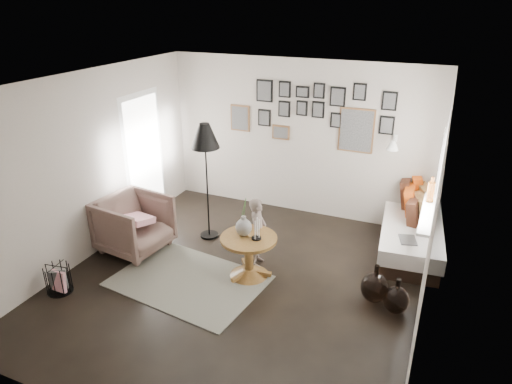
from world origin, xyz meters
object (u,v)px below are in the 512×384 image
at_px(floor_lamp, 205,140).
at_px(demijohn_small, 396,300).
at_px(pedestal_table, 249,258).
at_px(daybed, 412,229).
at_px(child, 258,232).
at_px(vase, 244,224).
at_px(armchair, 134,224).
at_px(demijohn_large, 375,287).
at_px(magazine_basket, 58,279).

xyz_separation_m(floor_lamp, demijohn_small, (2.94, -0.79, -1.39)).
height_order(pedestal_table, daybed, daybed).
height_order(floor_lamp, child, floor_lamp).
height_order(vase, armchair, vase).
bearing_deg(pedestal_table, demijohn_small, -0.67).
bearing_deg(floor_lamp, daybed, 16.86).
distance_m(armchair, demijohn_large, 3.48).
xyz_separation_m(armchair, demijohn_large, (3.47, 0.11, -0.22)).
xyz_separation_m(daybed, demijohn_small, (-0.00, -1.68, -0.13)).
bearing_deg(vase, child, 76.31).
height_order(vase, floor_lamp, floor_lamp).
relative_size(vase, child, 0.54).
height_order(pedestal_table, demijohn_large, pedestal_table).
bearing_deg(demijohn_large, floor_lamp, 165.92).
bearing_deg(magazine_basket, floor_lamp, 62.68).
bearing_deg(child, armchair, 91.25).
xyz_separation_m(vase, demijohn_large, (1.72, 0.08, -0.56)).
bearing_deg(demijohn_small, child, 169.88).
distance_m(vase, child, 0.40).
distance_m(vase, demijohn_small, 2.08).
bearing_deg(armchair, magazine_basket, 175.86).
xyz_separation_m(armchair, demijohn_small, (3.74, -0.01, -0.24)).
bearing_deg(vase, demijohn_small, -1.21).
bearing_deg(daybed, magazine_basket, -148.72).
xyz_separation_m(armchair, child, (1.82, 0.34, 0.09)).
height_order(vase, child, vase).
distance_m(demijohn_small, child, 1.98).
relative_size(vase, floor_lamp, 0.29).
height_order(vase, daybed, vase).
xyz_separation_m(armchair, floor_lamp, (0.80, 0.78, 1.15)).
bearing_deg(demijohn_large, daybed, 79.96).
bearing_deg(vase, floor_lamp, 141.62).
distance_m(magazine_basket, demijohn_small, 4.19).
xyz_separation_m(daybed, floor_lamp, (-2.94, -0.89, 1.26)).
bearing_deg(vase, armchair, -178.79).
bearing_deg(daybed, vase, -145.69).
bearing_deg(demijohn_large, armchair, -178.11).
distance_m(magazine_basket, demijohn_large, 3.97).
height_order(floor_lamp, demijohn_large, floor_lamp).
xyz_separation_m(magazine_basket, child, (2.07, 1.60, 0.31)).
bearing_deg(armchair, demijohn_large, -80.80).
bearing_deg(child, floor_lamp, 57.05).
relative_size(pedestal_table, child, 0.75).
xyz_separation_m(pedestal_table, magazine_basket, (-2.08, -1.28, -0.09)).
height_order(vase, magazine_basket, vase).
height_order(demijohn_large, demijohn_small, demijohn_large).
bearing_deg(magazine_basket, pedestal_table, 31.58).
bearing_deg(vase, magazine_basket, -147.00).
bearing_deg(armchair, child, -72.15).
height_order(pedestal_table, vase, vase).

